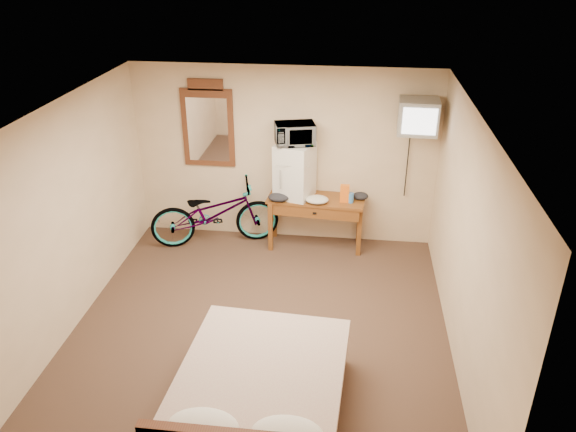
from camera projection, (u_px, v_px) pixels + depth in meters
The scene contains 13 objects.
room at pixel (257, 233), 5.77m from camera, with size 4.60×4.64×2.50m.
desk at pixel (316, 207), 7.78m from camera, with size 1.37×0.61×0.75m.
mini_fridge at pixel (295, 171), 7.64m from camera, with size 0.58×0.57×0.76m.
microwave at pixel (295, 134), 7.41m from camera, with size 0.52×0.35×0.29m, color white.
snack_bag at pixel (345, 193), 7.59m from camera, with size 0.12×0.07×0.25m, color orange.
blue_cup at pixel (351, 198), 7.59m from camera, with size 0.08×0.08×0.13m, color #3B7BC9.
cloth_cream at pixel (317, 200), 7.59m from camera, with size 0.31×0.24×0.10m, color beige.
cloth_dark_a at pixel (279, 197), 7.64m from camera, with size 0.29×0.22×0.11m, color black.
cloth_dark_b at pixel (360, 196), 7.69m from camera, with size 0.21×0.18×0.10m, color black.
crt_television at pixel (418, 117), 7.07m from camera, with size 0.52×0.60×0.44m.
wall_mirror at pixel (208, 125), 7.72m from camera, with size 0.72×0.04×1.23m.
bicycle at pixel (215, 213), 7.95m from camera, with size 0.63×1.82×0.95m, color black.
bed at pixel (258, 403), 4.95m from camera, with size 1.57×2.01×0.90m.
Camera 1 is at (0.92, -5.01, 3.99)m, focal length 35.00 mm.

